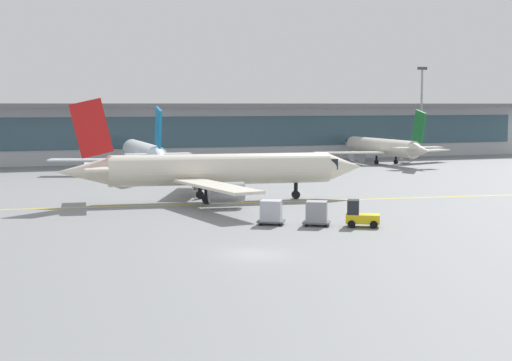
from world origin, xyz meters
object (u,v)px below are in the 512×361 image
cargo_dolly_lead (317,212)px  cargo_dolly_trailing (271,211)px  gate_airplane_1 (144,153)px  baggage_tug (360,215)px  taxiing_regional_jet (217,170)px  apron_light_mast_1 (421,109)px  gate_airplane_2 (382,147)px

cargo_dolly_lead → cargo_dolly_trailing: same height
gate_airplane_1 → baggage_tug: (6.74, -51.84, -1.88)m
taxiing_regional_jet → cargo_dolly_lead: 17.88m
apron_light_mast_1 → taxiing_regional_jet: bearing=-138.3°
gate_airplane_1 → cargo_dolly_trailing: bearing=-177.9°
taxiing_regional_jet → gate_airplane_1: bearing=98.2°
cargo_dolly_lead → baggage_tug: bearing=-0.0°
cargo_dolly_lead → gate_airplane_2: bearing=85.3°
taxiing_regional_jet → cargo_dolly_trailing: taxiing_regional_jet is taller
gate_airplane_2 → baggage_tug: (-32.67, -56.08, -1.72)m
gate_airplane_2 → taxiing_regional_jet: (-38.56, -36.94, 0.41)m
taxiing_regional_jet → cargo_dolly_trailing: size_ratio=11.69×
gate_airplane_2 → cargo_dolly_trailing: gate_airplane_2 is taller
cargo_dolly_trailing → apron_light_mast_1: (50.69, 60.72, 7.60)m
gate_airplane_2 → cargo_dolly_lead: (-35.63, -54.47, -1.56)m
gate_airplane_1 → cargo_dolly_trailing: size_ratio=10.69×
gate_airplane_1 → apron_light_mast_1: apron_light_mast_1 is taller
cargo_dolly_lead → cargo_dolly_trailing: bearing=180.0°
gate_airplane_1 → baggage_tug: gate_airplane_1 is taller
baggage_tug → cargo_dolly_lead: bearing=180.0°
baggage_tug → apron_light_mast_1: 78.41m
cargo_dolly_trailing → apron_light_mast_1: size_ratio=0.16×
gate_airplane_2 → baggage_tug: size_ratio=8.90×
gate_airplane_2 → cargo_dolly_trailing: 65.51m
baggage_tug → apron_light_mast_1: apron_light_mast_1 is taller
cargo_dolly_lead → cargo_dolly_trailing: size_ratio=1.00×
taxiing_regional_jet → cargo_dolly_lead: bearing=-73.8°
cargo_dolly_lead → apron_light_mast_1: size_ratio=0.16×
gate_airplane_1 → cargo_dolly_lead: bearing=-174.3°
taxiing_regional_jet → baggage_tug: (5.89, -19.14, -2.14)m
baggage_tug → apron_light_mast_1: (44.56, 64.04, 7.77)m
gate_airplane_2 → taxiing_regional_jet: 53.40m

